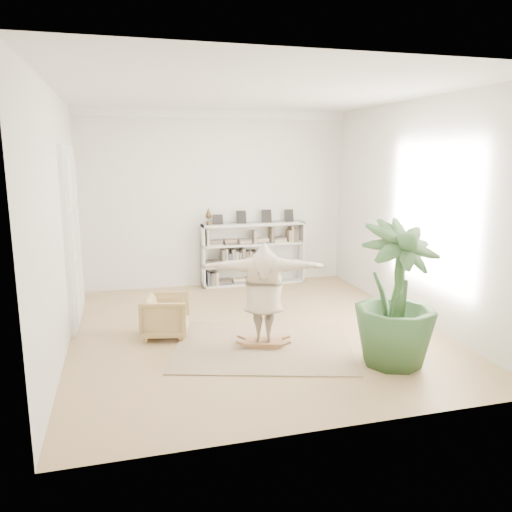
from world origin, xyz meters
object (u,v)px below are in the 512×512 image
Objects in this scene: bookshelf at (253,254)px; houseplant at (396,294)px; person at (264,290)px; rocker_board at (264,342)px; armchair at (166,316)px.

bookshelf is 1.16× the size of houseplant.
bookshelf is at bearing -85.89° from person.
houseplant is at bearing -17.87° from rocker_board.
bookshelf is 3.61m from person.
bookshelf is at bearing 94.11° from rocker_board.
bookshelf is 1.26× the size of person.
person reaches higher than armchair.
person reaches higher than rocker_board.
houseplant reaches higher than rocker_board.
armchair is at bearing -127.60° from bookshelf.
houseplant reaches higher than person.
bookshelf is 3.16× the size of armchair.
bookshelf is 3.67× the size of rocker_board.
armchair is 1.63m from person.
person is (-0.78, -3.52, 0.21)m from bookshelf.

